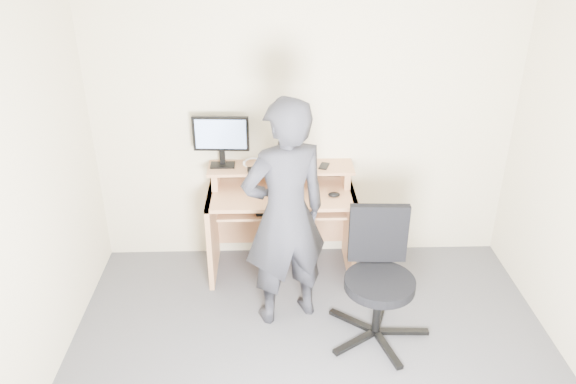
{
  "coord_description": "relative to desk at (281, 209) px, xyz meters",
  "views": [
    {
      "loc": [
        -0.27,
        -2.62,
        2.81
      ],
      "look_at": [
        -0.16,
        1.05,
        0.95
      ],
      "focal_mm": 35.0,
      "sensor_mm": 36.0,
      "label": 1
    }
  ],
  "objects": [
    {
      "name": "smartphone",
      "position": [
        0.36,
        0.06,
        0.37
      ],
      "size": [
        0.1,
        0.14,
        0.01
      ],
      "primitive_type": "cube",
      "rotation": [
        0.0,
        0.0,
        -0.31
      ],
      "color": "black",
      "rests_on": "desk"
    },
    {
      "name": "office_chair",
      "position": [
        0.67,
        -0.89,
        -0.03
      ],
      "size": [
        0.73,
        0.75,
        0.95
      ],
      "rotation": [
        0.0,
        0.0,
        -0.04
      ],
      "color": "black",
      "rests_on": "ground"
    },
    {
      "name": "mouse",
      "position": [
        0.42,
        -0.18,
        0.22
      ],
      "size": [
        0.11,
        0.08,
        0.04
      ],
      "primitive_type": "ellipsoid",
      "rotation": [
        0.0,
        0.0,
        -0.16
      ],
      "color": "black",
      "rests_on": "desk"
    },
    {
      "name": "external_drive",
      "position": [
        0.03,
        0.07,
        0.46
      ],
      "size": [
        0.11,
        0.15,
        0.2
      ],
      "primitive_type": "cube",
      "rotation": [
        0.0,
        0.0,
        0.33
      ],
      "color": "black",
      "rests_on": "desk"
    },
    {
      "name": "desk",
      "position": [
        0.0,
        0.0,
        0.0
      ],
      "size": [
        1.2,
        0.6,
        0.91
      ],
      "color": "tan",
      "rests_on": "ground"
    },
    {
      "name": "person",
      "position": [
        0.01,
        -0.69,
        0.32
      ],
      "size": [
        0.74,
        0.62,
        1.75
      ],
      "primitive_type": "imported",
      "rotation": [
        0.0,
        0.0,
        3.51
      ],
      "color": "black",
      "rests_on": "ground"
    },
    {
      "name": "back_wall",
      "position": [
        0.2,
        0.22,
        0.7
      ],
      "size": [
        3.5,
        0.02,
        2.5
      ],
      "primitive_type": "cube",
      "color": "beige",
      "rests_on": "ground"
    },
    {
      "name": "travel_mug",
      "position": [
        0.13,
        0.09,
        0.44
      ],
      "size": [
        0.08,
        0.08,
        0.16
      ],
      "primitive_type": "cylinder",
      "rotation": [
        0.0,
        0.0,
        -0.11
      ],
      "color": "silver",
      "rests_on": "desk"
    },
    {
      "name": "headphones",
      "position": [
        -0.23,
        0.12,
        0.37
      ],
      "size": [
        0.17,
        0.17,
        0.06
      ],
      "primitive_type": "torus",
      "rotation": [
        0.26,
        0.0,
        -0.13
      ],
      "color": "silver",
      "rests_on": "desk"
    },
    {
      "name": "keyboard",
      "position": [
        0.01,
        -0.17,
        0.12
      ],
      "size": [
        0.49,
        0.29,
        0.03
      ],
      "primitive_type": "cube",
      "rotation": [
        0.0,
        0.0,
        0.25
      ],
      "color": "black",
      "rests_on": "desk"
    },
    {
      "name": "monitor",
      "position": [
        -0.48,
        0.09,
        0.62
      ],
      "size": [
        0.46,
        0.13,
        0.43
      ],
      "rotation": [
        0.0,
        0.0,
        -0.06
      ],
      "color": "black",
      "rests_on": "desk"
    },
    {
      "name": "charger",
      "position": [
        -0.25,
        -0.03,
        0.38
      ],
      "size": [
        0.05,
        0.05,
        0.03
      ],
      "primitive_type": "cube",
      "rotation": [
        0.0,
        0.0,
        0.14
      ],
      "color": "black",
      "rests_on": "desk"
    }
  ]
}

